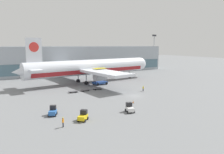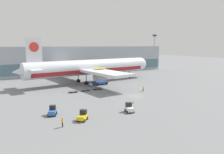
# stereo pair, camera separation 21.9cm
# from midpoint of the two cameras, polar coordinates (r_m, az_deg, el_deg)

# --- Properties ---
(ground_plane) EXTENTS (400.00, 400.00, 0.00)m
(ground_plane) POSITION_cam_midpoint_polar(r_m,az_deg,el_deg) (63.77, 5.87, -4.94)
(ground_plane) COLOR slate
(terminal_building) EXTENTS (90.00, 18.20, 14.00)m
(terminal_building) POSITION_cam_midpoint_polar(r_m,az_deg,el_deg) (120.80, -7.01, 4.64)
(terminal_building) COLOR #9EA8B2
(terminal_building) RESTS_ON ground_plane
(light_mast) EXTENTS (2.80, 0.50, 21.01)m
(light_mast) POSITION_cam_midpoint_polar(r_m,az_deg,el_deg) (137.84, 11.03, 7.20)
(light_mast) COLOR #9EA0A5
(light_mast) RESTS_ON ground_plane
(airplane_main) EXTENTS (57.98, 48.60, 17.00)m
(airplane_main) POSITION_cam_midpoint_polar(r_m,az_deg,el_deg) (85.60, -5.79, 2.41)
(airplane_main) COLOR silver
(airplane_main) RESTS_ON ground_plane
(scissor_lift_loader) EXTENTS (5.51, 3.89, 6.18)m
(scissor_lift_loader) POSITION_cam_midpoint_polar(r_m,az_deg,el_deg) (81.18, -3.09, -0.40)
(scissor_lift_loader) COLOR #284C99
(scissor_lift_loader) RESTS_ON ground_plane
(baggage_tug_foreground) EXTENTS (2.70, 2.76, 2.00)m
(baggage_tug_foreground) POSITION_cam_midpoint_polar(r_m,az_deg,el_deg) (43.54, -7.54, -10.07)
(baggage_tug_foreground) COLOR yellow
(baggage_tug_foreground) RESTS_ON ground_plane
(baggage_tug_mid) EXTENTS (2.40, 2.80, 2.00)m
(baggage_tug_mid) POSITION_cam_midpoint_polar(r_m,az_deg,el_deg) (47.85, -15.18, -8.60)
(baggage_tug_mid) COLOR #2D66B7
(baggage_tug_mid) RESTS_ON ground_plane
(baggage_tug_far) EXTENTS (2.19, 2.73, 2.00)m
(baggage_tug_far) POSITION_cam_midpoint_polar(r_m,az_deg,el_deg) (48.55, 4.65, -8.08)
(baggage_tug_far) COLOR silver
(baggage_tug_far) RESTS_ON ground_plane
(baggage_dolly_lead) EXTENTS (3.71, 1.55, 0.48)m
(baggage_dolly_lead) POSITION_cam_midpoint_polar(r_m,az_deg,el_deg) (68.78, -10.02, -3.71)
(baggage_dolly_lead) COLOR #56565B
(baggage_dolly_lead) RESTS_ON ground_plane
(baggage_dolly_second) EXTENTS (3.71, 1.55, 0.48)m
(baggage_dolly_second) POSITION_cam_midpoint_polar(r_m,az_deg,el_deg) (70.60, -6.93, -3.34)
(baggage_dolly_second) COLOR #56565B
(baggage_dolly_second) RESTS_ON ground_plane
(baggage_dolly_third) EXTENTS (3.71, 1.55, 0.48)m
(baggage_dolly_third) POSITION_cam_midpoint_polar(r_m,az_deg,el_deg) (72.34, -3.77, -3.01)
(baggage_dolly_third) COLOR #56565B
(baggage_dolly_third) RESTS_ON ground_plane
(ground_crew_near) EXTENTS (0.39, 0.47, 1.84)m
(ground_crew_near) POSITION_cam_midpoint_polar(r_m,az_deg,el_deg) (40.70, -12.67, -11.21)
(ground_crew_near) COLOR black
(ground_crew_near) RESTS_ON ground_plane
(ground_crew_far) EXTENTS (0.24, 0.57, 1.72)m
(ground_crew_far) POSITION_cam_midpoint_polar(r_m,az_deg,el_deg) (70.43, 8.23, -2.88)
(ground_crew_far) COLOR black
(ground_crew_far) RESTS_ON ground_plane
(traffic_cone_near) EXTENTS (0.40, 0.40, 0.76)m
(traffic_cone_near) POSITION_cam_midpoint_polar(r_m,az_deg,el_deg) (55.91, 5.61, -6.43)
(traffic_cone_near) COLOR black
(traffic_cone_near) RESTS_ON ground_plane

